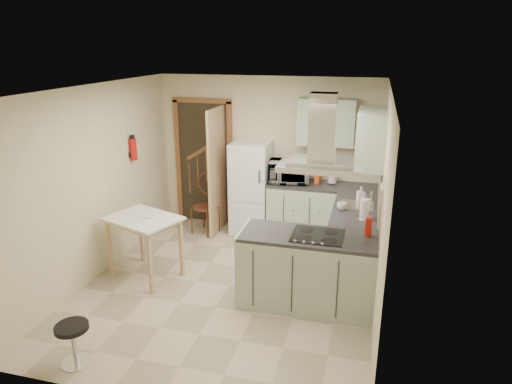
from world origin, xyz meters
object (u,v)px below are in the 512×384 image
(microwave, at_px, (289,172))
(extractor_hood, at_px, (321,166))
(drop_leaf_table, at_px, (145,247))
(bentwood_chair, at_px, (205,207))
(peninsula, at_px, (308,270))
(stool, at_px, (74,344))
(fridge, at_px, (251,188))

(microwave, bearing_deg, extractor_hood, -79.54)
(extractor_hood, xyz_separation_m, drop_leaf_table, (-2.28, 0.16, -1.30))
(drop_leaf_table, height_order, bentwood_chair, bentwood_chair)
(bentwood_chair, height_order, microwave, microwave)
(peninsula, relative_size, stool, 3.60)
(drop_leaf_table, bearing_deg, microwave, 69.38)
(drop_leaf_table, distance_m, bentwood_chair, 1.59)
(extractor_hood, xyz_separation_m, stool, (-2.12, -1.62, -1.50))
(fridge, height_order, microwave, fridge)
(extractor_hood, distance_m, stool, 3.07)
(fridge, bearing_deg, stool, -102.50)
(drop_leaf_table, height_order, microwave, microwave)
(bentwood_chair, xyz_separation_m, microwave, (1.33, 0.24, 0.63))
(drop_leaf_table, bearing_deg, peninsula, 16.08)
(bentwood_chair, relative_size, microwave, 1.44)
(peninsula, distance_m, microwave, 2.16)
(extractor_hood, xyz_separation_m, bentwood_chair, (-2.04, 1.73, -1.27))
(peninsula, xyz_separation_m, extractor_hood, (0.10, 0.00, 1.27))
(extractor_hood, height_order, bentwood_chair, extractor_hood)
(fridge, height_order, drop_leaf_table, fridge)
(fridge, distance_m, peninsula, 2.35)
(fridge, xyz_separation_m, stool, (-0.80, -3.60, -0.53))
(fridge, distance_m, drop_leaf_table, 2.08)
(peninsula, relative_size, extractor_hood, 1.72)
(extractor_hood, height_order, drop_leaf_table, extractor_hood)
(stool, bearing_deg, fridge, 77.50)
(microwave, bearing_deg, bentwood_chair, -178.93)
(drop_leaf_table, xyz_separation_m, microwave, (1.57, 1.82, 0.65))
(peninsula, xyz_separation_m, stool, (-2.02, -1.62, -0.23))
(microwave, bearing_deg, drop_leaf_table, -140.06)
(stool, bearing_deg, extractor_hood, 37.40)
(extractor_hood, relative_size, drop_leaf_table, 1.01)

